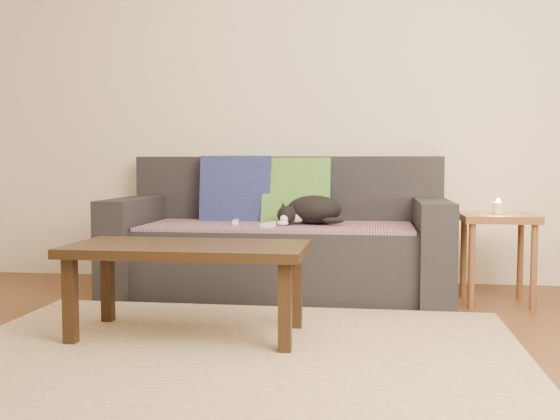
{
  "coord_description": "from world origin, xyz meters",
  "views": [
    {
      "loc": [
        0.58,
        -2.57,
        0.82
      ],
      "look_at": [
        0.05,
        1.2,
        0.55
      ],
      "focal_mm": 42.0,
      "sensor_mm": 36.0,
      "label": 1
    }
  ],
  "objects_px": {
    "side_table": "(498,230)",
    "coffee_table": "(188,256)",
    "sofa": "(280,243)",
    "wii_remote_a": "(268,225)",
    "wii_remote_b": "(236,222)",
    "cat": "(312,210)"
  },
  "relations": [
    {
      "from": "sofa",
      "to": "wii_remote_a",
      "type": "relative_size",
      "value": 14.0
    },
    {
      "from": "cat",
      "to": "wii_remote_a",
      "type": "distance_m",
      "value": 0.35
    },
    {
      "from": "wii_remote_a",
      "to": "coffee_table",
      "type": "height_order",
      "value": "wii_remote_a"
    },
    {
      "from": "cat",
      "to": "side_table",
      "type": "distance_m",
      "value": 1.12
    },
    {
      "from": "coffee_table",
      "to": "wii_remote_a",
      "type": "bearing_deg",
      "value": 75.01
    },
    {
      "from": "sofa",
      "to": "wii_remote_a",
      "type": "distance_m",
      "value": 0.34
    },
    {
      "from": "side_table",
      "to": "coffee_table",
      "type": "height_order",
      "value": "side_table"
    },
    {
      "from": "wii_remote_a",
      "to": "side_table",
      "type": "distance_m",
      "value": 1.35
    },
    {
      "from": "wii_remote_a",
      "to": "wii_remote_b",
      "type": "distance_m",
      "value": 0.27
    },
    {
      "from": "sofa",
      "to": "cat",
      "type": "relative_size",
      "value": 4.95
    },
    {
      "from": "wii_remote_a",
      "to": "coffee_table",
      "type": "xyz_separation_m",
      "value": [
        -0.24,
        -0.89,
        -0.07
      ]
    },
    {
      "from": "side_table",
      "to": "coffee_table",
      "type": "bearing_deg",
      "value": -147.85
    },
    {
      "from": "cat",
      "to": "wii_remote_b",
      "type": "xyz_separation_m",
      "value": [
        -0.47,
        -0.11,
        -0.07
      ]
    },
    {
      "from": "wii_remote_a",
      "to": "coffee_table",
      "type": "distance_m",
      "value": 0.92
    },
    {
      "from": "wii_remote_a",
      "to": "cat",
      "type": "bearing_deg",
      "value": -27.84
    },
    {
      "from": "cat",
      "to": "side_table",
      "type": "bearing_deg",
      "value": -1.58
    },
    {
      "from": "wii_remote_a",
      "to": "coffee_table",
      "type": "relative_size",
      "value": 0.14
    },
    {
      "from": "sofa",
      "to": "wii_remote_a",
      "type": "xyz_separation_m",
      "value": [
        -0.03,
        -0.31,
        0.15
      ]
    },
    {
      "from": "wii_remote_b",
      "to": "coffee_table",
      "type": "relative_size",
      "value": 0.14
    },
    {
      "from": "wii_remote_a",
      "to": "side_table",
      "type": "xyz_separation_m",
      "value": [
        1.34,
        0.11,
        -0.02
      ]
    },
    {
      "from": "coffee_table",
      "to": "wii_remote_b",
      "type": "bearing_deg",
      "value": 89.39
    },
    {
      "from": "sofa",
      "to": "side_table",
      "type": "distance_m",
      "value": 1.33
    }
  ]
}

